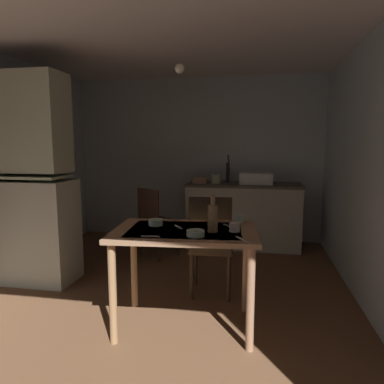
{
  "coord_description": "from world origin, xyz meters",
  "views": [
    {
      "loc": [
        0.87,
        -3.08,
        1.43
      ],
      "look_at": [
        0.28,
        0.14,
        0.97
      ],
      "focal_mm": 32.96,
      "sensor_mm": 36.0,
      "label": 1
    }
  ],
  "objects_px": {
    "hand_pump": "(228,171)",
    "glass_bottle": "(213,217)",
    "chair_by_counter": "(156,220)",
    "teacup_cream": "(234,227)",
    "chair_far_side": "(211,244)",
    "serving_bowl_wide": "(196,233)",
    "mixing_bowl_counter": "(199,180)",
    "sink_basin": "(256,178)",
    "dining_table": "(185,244)",
    "hutch_cabinet": "(31,187)"
  },
  "relations": [
    {
      "from": "serving_bowl_wide",
      "to": "dining_table",
      "type": "bearing_deg",
      "value": 122.08
    },
    {
      "from": "sink_basin",
      "to": "hand_pump",
      "type": "height_order",
      "value": "hand_pump"
    },
    {
      "from": "sink_basin",
      "to": "serving_bowl_wide",
      "type": "distance_m",
      "value": 2.51
    },
    {
      "from": "mixing_bowl_counter",
      "to": "chair_by_counter",
      "type": "relative_size",
      "value": 0.24
    },
    {
      "from": "sink_basin",
      "to": "serving_bowl_wide",
      "type": "bearing_deg",
      "value": -99.3
    },
    {
      "from": "hutch_cabinet",
      "to": "hand_pump",
      "type": "bearing_deg",
      "value": 42.81
    },
    {
      "from": "hand_pump",
      "to": "chair_far_side",
      "type": "distance_m",
      "value": 1.84
    },
    {
      "from": "teacup_cream",
      "to": "chair_far_side",
      "type": "bearing_deg",
      "value": 113.27
    },
    {
      "from": "dining_table",
      "to": "sink_basin",
      "type": "bearing_deg",
      "value": 77.26
    },
    {
      "from": "hand_pump",
      "to": "glass_bottle",
      "type": "bearing_deg",
      "value": -87.89
    },
    {
      "from": "chair_far_side",
      "to": "hand_pump",
      "type": "bearing_deg",
      "value": 89.89
    },
    {
      "from": "chair_far_side",
      "to": "hutch_cabinet",
      "type": "bearing_deg",
      "value": 178.4
    },
    {
      "from": "mixing_bowl_counter",
      "to": "glass_bottle",
      "type": "bearing_deg",
      "value": -78.29
    },
    {
      "from": "sink_basin",
      "to": "chair_far_side",
      "type": "relative_size",
      "value": 0.46
    },
    {
      "from": "sink_basin",
      "to": "chair_far_side",
      "type": "distance_m",
      "value": 1.82
    },
    {
      "from": "chair_far_side",
      "to": "serving_bowl_wide",
      "type": "xyz_separation_m",
      "value": [
        -0.01,
        -0.76,
        0.3
      ]
    },
    {
      "from": "dining_table",
      "to": "teacup_cream",
      "type": "distance_m",
      "value": 0.4
    },
    {
      "from": "hutch_cabinet",
      "to": "teacup_cream",
      "type": "xyz_separation_m",
      "value": [
        2.09,
        -0.63,
        -0.18
      ]
    },
    {
      "from": "chair_far_side",
      "to": "glass_bottle",
      "type": "relative_size",
      "value": 3.53
    },
    {
      "from": "chair_by_counter",
      "to": "hand_pump",
      "type": "bearing_deg",
      "value": 41.25
    },
    {
      "from": "sink_basin",
      "to": "glass_bottle",
      "type": "distance_m",
      "value": 2.35
    },
    {
      "from": "chair_far_side",
      "to": "teacup_cream",
      "type": "height_order",
      "value": "chair_far_side"
    },
    {
      "from": "chair_far_side",
      "to": "teacup_cream",
      "type": "distance_m",
      "value": 0.7
    },
    {
      "from": "chair_by_counter",
      "to": "serving_bowl_wide",
      "type": "distance_m",
      "value": 1.99
    },
    {
      "from": "hutch_cabinet",
      "to": "chair_far_side",
      "type": "relative_size",
      "value": 2.2
    },
    {
      "from": "hutch_cabinet",
      "to": "teacup_cream",
      "type": "distance_m",
      "value": 2.19
    },
    {
      "from": "serving_bowl_wide",
      "to": "glass_bottle",
      "type": "xyz_separation_m",
      "value": [
        0.1,
        0.15,
        0.09
      ]
    },
    {
      "from": "serving_bowl_wide",
      "to": "chair_far_side",
      "type": "bearing_deg",
      "value": 89.09
    },
    {
      "from": "hutch_cabinet",
      "to": "dining_table",
      "type": "height_order",
      "value": "hutch_cabinet"
    },
    {
      "from": "chair_far_side",
      "to": "chair_by_counter",
      "type": "relative_size",
      "value": 1.1
    },
    {
      "from": "mixing_bowl_counter",
      "to": "glass_bottle",
      "type": "xyz_separation_m",
      "value": [
        0.47,
        -2.28,
        -0.03
      ]
    },
    {
      "from": "chair_far_side",
      "to": "teacup_cream",
      "type": "relative_size",
      "value": 11.89
    },
    {
      "from": "teacup_cream",
      "to": "dining_table",
      "type": "bearing_deg",
      "value": -179.81
    },
    {
      "from": "mixing_bowl_counter",
      "to": "chair_by_counter",
      "type": "bearing_deg",
      "value": -125.26
    },
    {
      "from": "sink_basin",
      "to": "hutch_cabinet",
      "type": "bearing_deg",
      "value": -143.33
    },
    {
      "from": "hutch_cabinet",
      "to": "hand_pump",
      "type": "relative_size",
      "value": 5.4
    },
    {
      "from": "chair_far_side",
      "to": "serving_bowl_wide",
      "type": "relative_size",
      "value": 7.56
    },
    {
      "from": "sink_basin",
      "to": "dining_table",
      "type": "bearing_deg",
      "value": -102.74
    },
    {
      "from": "hand_pump",
      "to": "glass_bottle",
      "type": "relative_size",
      "value": 1.44
    },
    {
      "from": "hutch_cabinet",
      "to": "glass_bottle",
      "type": "xyz_separation_m",
      "value": [
        1.93,
        -0.66,
        -0.1
      ]
    },
    {
      "from": "teacup_cream",
      "to": "glass_bottle",
      "type": "relative_size",
      "value": 0.3
    },
    {
      "from": "mixing_bowl_counter",
      "to": "chair_by_counter",
      "type": "distance_m",
      "value": 0.9
    },
    {
      "from": "hand_pump",
      "to": "chair_far_side",
      "type": "height_order",
      "value": "hand_pump"
    },
    {
      "from": "hand_pump",
      "to": "chair_by_counter",
      "type": "distance_m",
      "value": 1.25
    },
    {
      "from": "hand_pump",
      "to": "glass_bottle",
      "type": "height_order",
      "value": "hand_pump"
    },
    {
      "from": "chair_by_counter",
      "to": "teacup_cream",
      "type": "bearing_deg",
      "value": -56.12
    },
    {
      "from": "sink_basin",
      "to": "teacup_cream",
      "type": "height_order",
      "value": "sink_basin"
    },
    {
      "from": "hutch_cabinet",
      "to": "chair_by_counter",
      "type": "distance_m",
      "value": 1.5
    },
    {
      "from": "sink_basin",
      "to": "chair_far_side",
      "type": "bearing_deg",
      "value": -102.91
    },
    {
      "from": "glass_bottle",
      "to": "chair_by_counter",
      "type": "bearing_deg",
      "value": 119.35
    }
  ]
}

